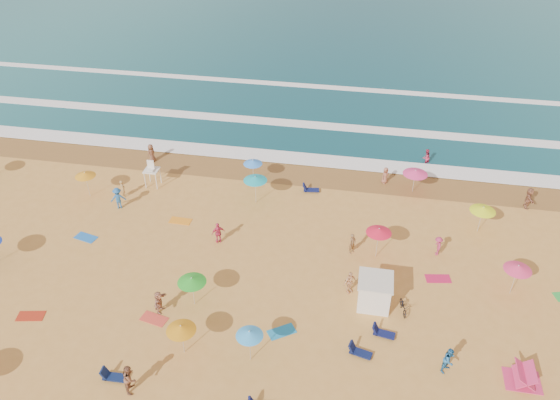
# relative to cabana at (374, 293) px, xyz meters

# --- Properties ---
(ground) EXTENTS (220.00, 220.00, 0.00)m
(ground) POSITION_rel_cabana_xyz_m (-5.76, 2.47, -1.00)
(ground) COLOR gold
(ground) RESTS_ON ground
(wet_sand) EXTENTS (220.00, 220.00, 0.00)m
(wet_sand) POSITION_rel_cabana_xyz_m (-5.76, 14.97, -0.99)
(wet_sand) COLOR olive
(wet_sand) RESTS_ON ground
(surf_foam) EXTENTS (200.00, 18.70, 0.05)m
(surf_foam) POSITION_rel_cabana_xyz_m (-5.76, 23.79, -0.90)
(surf_foam) COLOR white
(surf_foam) RESTS_ON ground
(cabana) EXTENTS (2.00, 2.00, 2.00)m
(cabana) POSITION_rel_cabana_xyz_m (0.00, 0.00, 0.00)
(cabana) COLOR white
(cabana) RESTS_ON ground
(cabana_roof) EXTENTS (2.20, 2.20, 0.12)m
(cabana_roof) POSITION_rel_cabana_xyz_m (0.00, 0.00, 1.06)
(cabana_roof) COLOR silver
(cabana_roof) RESTS_ON cabana
(bicycle) EXTENTS (0.86, 1.67, 0.84)m
(bicycle) POSITION_rel_cabana_xyz_m (1.90, -0.30, -0.58)
(bicycle) COLOR black
(bicycle) RESTS_ON ground
(lifeguard_stand) EXTENTS (1.20, 1.20, 2.10)m
(lifeguard_stand) POSITION_rel_cabana_xyz_m (-19.18, 10.85, 0.05)
(lifeguard_stand) COLOR white
(lifeguard_stand) RESTS_ON ground
(beach_umbrellas) EXTENTS (60.70, 27.51, 0.83)m
(beach_umbrellas) POSITION_rel_cabana_xyz_m (-4.83, 3.31, 1.13)
(beach_umbrellas) COLOR #35A0EF
(beach_umbrellas) RESTS_ON ground
(loungers) EXTENTS (51.69, 23.43, 0.34)m
(loungers) POSITION_rel_cabana_xyz_m (-1.64, -1.67, -0.83)
(loungers) COLOR #0E1749
(loungers) RESTS_ON ground
(towels) EXTENTS (40.13, 19.42, 0.03)m
(towels) POSITION_rel_cabana_xyz_m (-3.85, -0.56, -0.98)
(towels) COLOR #AF2A15
(towels) RESTS_ON ground
(beachgoers) EXTENTS (53.37, 28.84, 2.14)m
(beachgoers) POSITION_rel_cabana_xyz_m (-4.37, 6.35, -0.17)
(beachgoers) COLOR tan
(beachgoers) RESTS_ON ground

